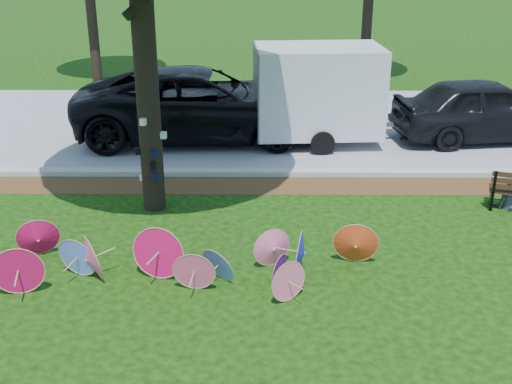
# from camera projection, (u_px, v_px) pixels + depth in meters

# --- Properties ---
(ground) EXTENTS (90.00, 90.00, 0.00)m
(ground) POSITION_uv_depth(u_px,v_px,m) (223.00, 295.00, 9.87)
(ground) COLOR black
(ground) RESTS_ON ground
(mulch_strip) EXTENTS (90.00, 1.00, 0.01)m
(mulch_strip) POSITION_uv_depth(u_px,v_px,m) (234.00, 186.00, 14.03)
(mulch_strip) COLOR #472D16
(mulch_strip) RESTS_ON ground
(curb) EXTENTS (90.00, 0.30, 0.12)m
(curb) POSITION_uv_depth(u_px,v_px,m) (235.00, 172.00, 14.65)
(curb) COLOR #B7B5AD
(curb) RESTS_ON ground
(street) EXTENTS (90.00, 8.00, 0.01)m
(street) POSITION_uv_depth(u_px,v_px,m) (241.00, 123.00, 18.51)
(street) COLOR gray
(street) RESTS_ON ground
(parasol_pile) EXTENTS (6.15, 1.80, 0.89)m
(parasol_pile) POSITION_uv_depth(u_px,v_px,m) (178.00, 256.00, 10.26)
(parasol_pile) COLOR #D21054
(parasol_pile) RESTS_ON ground
(black_van) EXTENTS (6.80, 3.42, 1.85)m
(black_van) POSITION_uv_depth(u_px,v_px,m) (202.00, 104.00, 16.93)
(black_van) COLOR black
(black_van) RESTS_ON ground
(dark_pickup) EXTENTS (5.06, 2.57, 1.65)m
(dark_pickup) POSITION_uv_depth(u_px,v_px,m) (486.00, 109.00, 16.80)
(dark_pickup) COLOR black
(dark_pickup) RESTS_ON ground
(cargo_trailer) EXTENTS (3.28, 2.21, 2.80)m
(cargo_trailer) POSITION_uv_depth(u_px,v_px,m) (318.00, 90.00, 16.37)
(cargo_trailer) COLOR silver
(cargo_trailer) RESTS_ON ground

